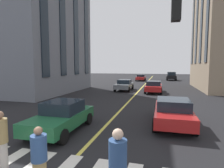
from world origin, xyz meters
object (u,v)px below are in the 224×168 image
at_px(pedestrian_near, 39,159).
at_px(pedestrian_companion, 1,141).
at_px(car_red_far, 173,111).
at_px(car_grey_mid, 124,85).
at_px(car_green_oncoming, 62,116).
at_px(car_red_parked_b, 154,87).
at_px(car_red_near, 141,78).
at_px(car_black_parked_a, 171,76).

xyz_separation_m(pedestrian_near, pedestrian_companion, (0.47, 1.63, 0.09)).
distance_m(car_red_far, pedestrian_companion, 7.67).
distance_m(car_red_far, pedestrian_near, 7.11).
xyz_separation_m(car_grey_mid, pedestrian_near, (-19.46, -1.79, 0.08)).
bearing_deg(car_grey_mid, car_green_oncoming, -179.58).
bearing_deg(car_red_parked_b, car_red_near, 10.74).
bearing_deg(car_red_parked_b, car_grey_mid, 72.89).
bearing_deg(car_black_parked_a, car_red_near, 117.16).
bearing_deg(pedestrian_near, car_grey_mid, 5.25).
bearing_deg(pedestrian_companion, car_black_parked_a, -9.59).
height_order(car_red_far, pedestrian_near, pedestrian_near).
relative_size(car_grey_mid, pedestrian_near, 2.77).
relative_size(car_red_far, car_red_near, 1.00).
bearing_deg(car_red_far, car_red_parked_b, 6.91).
distance_m(car_green_oncoming, pedestrian_near, 4.21).
xyz_separation_m(car_red_far, car_grey_mid, (13.23, 5.22, 0.00)).
bearing_deg(pedestrian_companion, car_red_near, -0.24).
relative_size(car_green_oncoming, pedestrian_near, 2.45).
distance_m(car_red_far, car_grey_mid, 14.23).
bearing_deg(car_red_near, car_red_far, -170.78).
relative_size(car_red_far, pedestrian_near, 2.77).
height_order(car_black_parked_a, pedestrian_near, car_black_parked_a).
height_order(car_red_parked_b, car_green_oncoming, car_green_oncoming).
distance_m(car_black_parked_a, car_red_far, 33.64).
xyz_separation_m(car_red_far, car_red_near, (30.27, 4.91, 0.00)).
xyz_separation_m(car_grey_mid, pedestrian_companion, (-19.00, -0.15, 0.17)).
relative_size(car_red_near, car_green_oncoming, 1.13).
xyz_separation_m(car_red_near, pedestrian_companion, (-36.03, 0.15, 0.17)).
relative_size(car_grey_mid, car_green_oncoming, 1.13).
bearing_deg(pedestrian_companion, car_grey_mid, 0.47).
height_order(car_red_far, pedestrian_companion, pedestrian_companion).
relative_size(car_red_near, pedestrian_near, 2.77).
distance_m(pedestrian_near, pedestrian_companion, 1.70).
bearing_deg(pedestrian_companion, car_red_parked_b, -11.41).
xyz_separation_m(car_red_parked_b, car_grey_mid, (1.16, 3.75, 0.00)).
relative_size(car_black_parked_a, car_red_parked_b, 1.07).
bearing_deg(car_black_parked_a, car_red_far, 177.30).
bearing_deg(car_green_oncoming, car_black_parked_a, -10.54).
height_order(car_red_parked_b, pedestrian_near, pedestrian_near).
xyz_separation_m(car_red_near, pedestrian_near, (-36.49, -1.48, 0.08)).
xyz_separation_m(car_black_parked_a, car_red_parked_b, (-21.52, 3.05, -0.27)).
height_order(car_green_oncoming, pedestrian_companion, pedestrian_companion).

